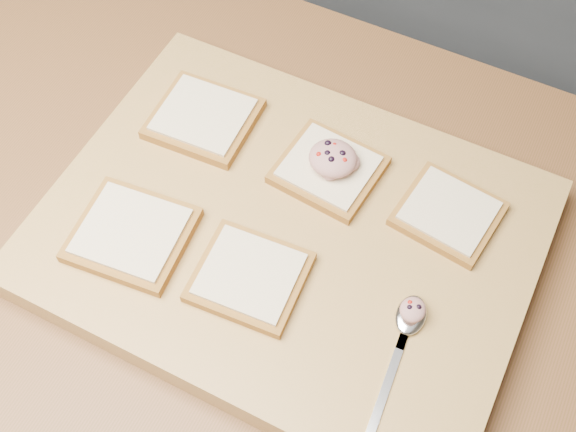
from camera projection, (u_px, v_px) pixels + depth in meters
name	position (u px, v px, depth m)	size (l,w,h in m)	color
island_counter	(274.00, 369.00, 1.26)	(2.00, 0.80, 0.90)	slate
cutting_board	(288.00, 236.00, 0.85)	(0.56, 0.42, 0.04)	tan
bread_far_left	(204.00, 118.00, 0.91)	(0.13, 0.12, 0.02)	#A16729
bread_far_center	(329.00, 169.00, 0.87)	(0.12, 0.12, 0.02)	#A16729
bread_far_right	(448.00, 213.00, 0.84)	(0.12, 0.11, 0.02)	#A16729
bread_near_left	(132.00, 234.00, 0.82)	(0.14, 0.13, 0.02)	#A16729
bread_near_center	(250.00, 276.00, 0.79)	(0.12, 0.12, 0.02)	#A16729
tuna_salad_dollop	(333.00, 158.00, 0.85)	(0.06, 0.06, 0.03)	tan
spoon	(408.00, 325.00, 0.77)	(0.04, 0.16, 0.01)	silver
spoon_salad	(413.00, 310.00, 0.76)	(0.03, 0.03, 0.02)	tan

